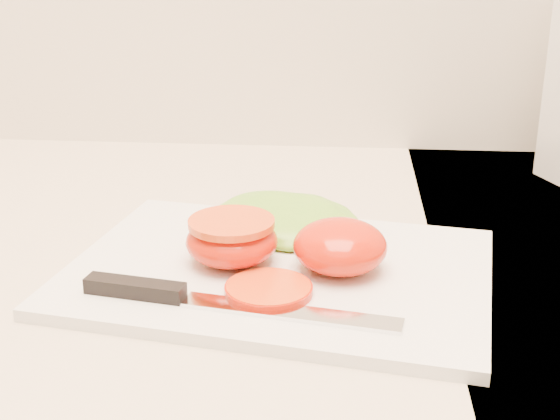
{
  "coord_description": "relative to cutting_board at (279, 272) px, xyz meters",
  "views": [
    {
      "loc": [
        0.09,
        1.04,
        1.21
      ],
      "look_at": [
        0.04,
        1.62,
        0.99
      ],
      "focal_mm": 50.0,
      "sensor_mm": 36.0,
      "label": 1
    }
  ],
  "objects": [
    {
      "name": "knife",
      "position": [
        -0.06,
        -0.07,
        0.01
      ],
      "size": [
        0.24,
        0.06,
        0.01
      ],
      "rotation": [
        0.0,
        0.0,
        -0.18
      ],
      "color": "silver",
      "rests_on": "cutting_board"
    },
    {
      "name": "tomato_slice_0",
      "position": [
        -0.0,
        -0.05,
        0.01
      ],
      "size": [
        0.06,
        0.06,
        0.01
      ],
      "primitive_type": "cylinder",
      "color": "orange",
      "rests_on": "cutting_board"
    },
    {
      "name": "cutting_board",
      "position": [
        0.0,
        0.0,
        0.0
      ],
      "size": [
        0.37,
        0.29,
        0.01
      ],
      "primitive_type": "cube",
      "rotation": [
        0.0,
        0.0,
        -0.17
      ],
      "color": "silver",
      "rests_on": "counter"
    },
    {
      "name": "lettuce_leaf_0",
      "position": [
        -0.0,
        0.07,
        0.02
      ],
      "size": [
        0.15,
        0.12,
        0.02
      ],
      "primitive_type": "ellipsoid",
      "rotation": [
        0.0,
        0.0,
        -0.24
      ],
      "color": "#8BBD32",
      "rests_on": "cutting_board"
    },
    {
      "name": "tomato_half_dome",
      "position": [
        0.05,
        -0.0,
        0.03
      ],
      "size": [
        0.08,
        0.08,
        0.04
      ],
      "primitive_type": "ellipsoid",
      "color": "red",
      "rests_on": "cutting_board"
    },
    {
      "name": "tomato_half_cut",
      "position": [
        -0.04,
        0.0,
        0.03
      ],
      "size": [
        0.08,
        0.08,
        0.04
      ],
      "color": "red",
      "rests_on": "cutting_board"
    }
  ]
}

